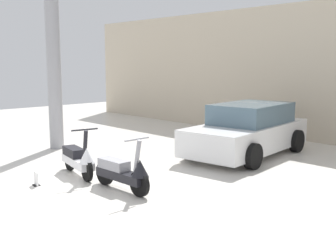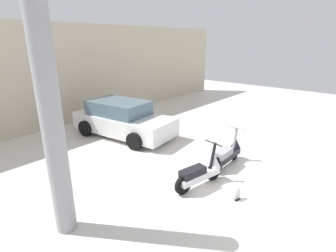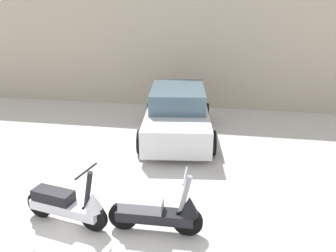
{
  "view_description": "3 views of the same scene",
  "coord_description": "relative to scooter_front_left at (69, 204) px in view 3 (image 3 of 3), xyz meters",
  "views": [
    {
      "loc": [
        6.43,
        -3.48,
        2.27
      ],
      "look_at": [
        0.15,
        2.35,
        0.97
      ],
      "focal_mm": 45.0,
      "sensor_mm": 36.0,
      "label": 1
    },
    {
      "loc": [
        -5.56,
        -2.21,
        3.36
      ],
      "look_at": [
        -0.09,
        2.49,
        0.96
      ],
      "focal_mm": 28.0,
      "sensor_mm": 36.0,
      "label": 2
    },
    {
      "loc": [
        1.45,
        -3.21,
        3.22
      ],
      "look_at": [
        0.35,
        2.98,
        0.95
      ],
      "focal_mm": 35.0,
      "sensor_mm": 36.0,
      "label": 3
    }
  ],
  "objects": [
    {
      "name": "car_rear_left",
      "position": [
        1.09,
        4.13,
        0.24
      ],
      "size": [
        2.17,
        3.9,
        1.27
      ],
      "rotation": [
        0.0,
        0.0,
        -1.44
      ],
      "color": "white",
      "rests_on": "ground_plane"
    },
    {
      "name": "wall_back",
      "position": [
        0.83,
        6.91,
        1.63
      ],
      "size": [
        19.6,
        0.12,
        3.98
      ],
      "primitive_type": "cube",
      "color": "beige",
      "rests_on": "ground_plane"
    },
    {
      "name": "scooter_front_left",
      "position": [
        0.0,
        0.0,
        0.0
      ],
      "size": [
        1.45,
        0.59,
        1.02
      ],
      "rotation": [
        0.0,
        0.0,
        -0.19
      ],
      "color": "black",
      "rests_on": "ground_plane"
    },
    {
      "name": "scooter_front_right",
      "position": [
        1.42,
        0.05,
        -0.0
      ],
      "size": [
        1.44,
        0.52,
        1.01
      ],
      "rotation": [
        0.0,
        0.0,
        0.03
      ],
      "color": "black",
      "rests_on": "ground_plane"
    }
  ]
}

